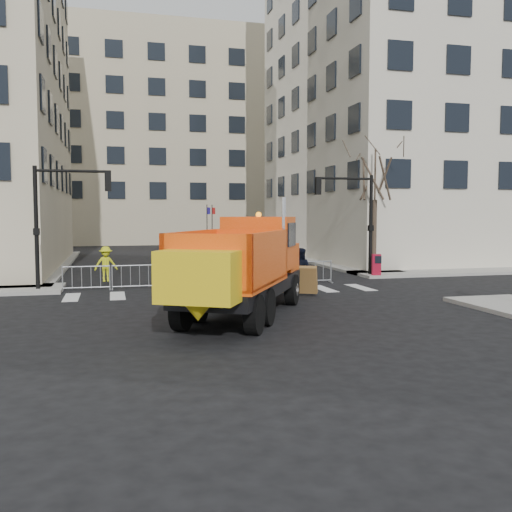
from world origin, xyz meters
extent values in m
plane|color=black|center=(0.00, 0.00, 0.00)|extent=(120.00, 120.00, 0.00)
cube|color=gray|center=(0.00, 8.50, 0.07)|extent=(64.00, 5.00, 0.15)
cube|color=beige|center=(20.00, 22.00, 16.00)|extent=(22.00, 22.00, 32.00)
cube|color=#BBAD8F|center=(0.00, 52.00, 12.00)|extent=(30.00, 18.00, 24.00)
cylinder|color=black|center=(-8.00, 7.50, 2.70)|extent=(0.18, 0.18, 5.40)
cylinder|color=black|center=(8.50, 9.50, 2.70)|extent=(0.18, 0.18, 5.40)
cube|color=black|center=(-0.73, -0.32, 0.98)|extent=(5.70, 7.67, 0.47)
cylinder|color=black|center=(-0.37, 2.56, 0.57)|extent=(0.87, 1.17, 1.14)
cylinder|color=black|center=(1.53, 1.51, 0.57)|extent=(0.87, 1.17, 1.14)
cylinder|color=black|center=(-2.33, -0.97, 0.57)|extent=(0.87, 1.17, 1.14)
cylinder|color=black|center=(-0.43, -2.02, 0.57)|extent=(0.87, 1.17, 1.14)
cylinder|color=black|center=(-2.98, -2.14, 0.57)|extent=(0.87, 1.17, 1.14)
cylinder|color=black|center=(-1.08, -3.20, 0.57)|extent=(0.87, 1.17, 1.14)
cube|color=#F04C0D|center=(0.88, 2.58, 1.71)|extent=(2.70, 2.50, 1.03)
cube|color=#F04C0D|center=(0.23, 1.40, 2.33)|extent=(2.88, 2.60, 1.86)
cylinder|color=silver|center=(0.80, 0.20, 2.69)|extent=(0.14, 0.14, 2.48)
cube|color=#F04C0D|center=(-1.43, -1.58, 2.07)|extent=(4.47, 5.23, 1.71)
cube|color=yellow|center=(-2.79, -4.02, 1.76)|extent=(2.31, 1.91, 1.34)
cube|color=brown|center=(1.73, 4.11, 0.67)|extent=(3.18, 2.13, 1.16)
imported|color=black|center=(0.34, 5.46, 0.88)|extent=(0.66, 0.45, 1.77)
imported|color=black|center=(2.96, 4.78, 0.95)|extent=(1.16, 1.10, 1.90)
imported|color=black|center=(2.63, 5.48, 0.99)|extent=(0.93, 1.25, 1.97)
imported|color=#D1D819|center=(-5.18, 9.48, 0.98)|extent=(1.17, 0.79, 1.67)
cube|color=maroon|center=(8.57, 8.91, 0.70)|extent=(0.55, 0.52, 1.10)
camera|label=1|loc=(-4.91, -18.39, 3.38)|focal=40.00mm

